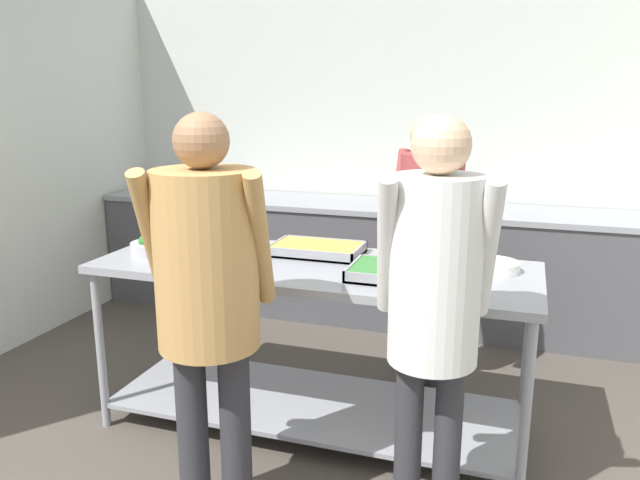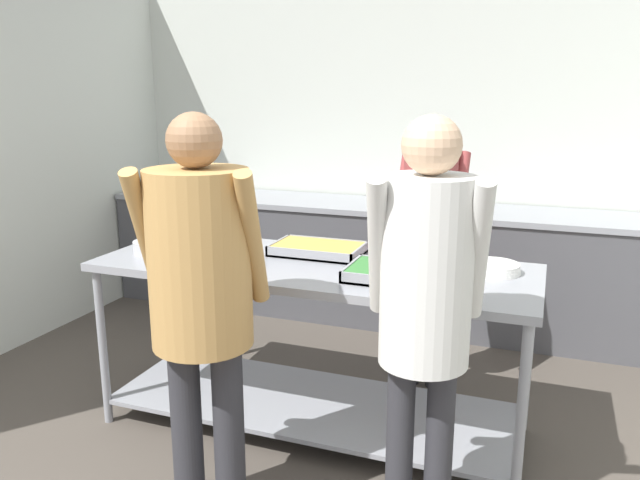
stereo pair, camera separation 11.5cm
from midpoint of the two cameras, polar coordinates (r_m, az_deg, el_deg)
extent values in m
cube|color=silver|center=(5.01, 5.83, 8.81)|extent=(4.59, 0.06, 2.65)
cube|color=#4C4C51|center=(4.81, 4.61, -2.21)|extent=(4.43, 0.62, 0.86)
cube|color=gray|center=(4.71, 4.72, 3.06)|extent=(4.43, 0.65, 0.04)
cube|color=black|center=(4.74, 3.07, 3.26)|extent=(0.52, 0.37, 0.02)
cube|color=gray|center=(3.12, -1.63, -2.56)|extent=(2.19, 0.80, 0.04)
cube|color=gray|center=(3.40, -1.55, -14.79)|extent=(2.11, 0.72, 0.02)
cylinder|color=gray|center=(3.47, -20.33, -9.49)|extent=(0.04, 0.04, 0.85)
cylinder|color=gray|center=(2.79, 17.13, -15.11)|extent=(0.04, 0.04, 0.85)
cylinder|color=gray|center=(4.00, -14.12, -5.98)|extent=(0.04, 0.04, 0.85)
cylinder|color=gray|center=(3.42, 17.47, -9.61)|extent=(0.04, 0.04, 0.85)
cylinder|color=#B2B2B7|center=(3.42, -15.90, -0.72)|extent=(0.24, 0.24, 0.07)
sphere|color=#2D702D|center=(3.38, -15.26, -0.04)|extent=(0.07, 0.07, 0.07)
sphere|color=#2D702D|center=(3.46, -16.04, 0.25)|extent=(0.05, 0.05, 0.05)
sphere|color=#2D702D|center=(3.38, -16.70, -0.10)|extent=(0.06, 0.06, 0.06)
cylinder|color=gray|center=(3.17, -11.44, -1.39)|extent=(0.25, 0.25, 0.09)
cylinder|color=brown|center=(3.16, -11.47, -0.75)|extent=(0.22, 0.22, 0.01)
cylinder|color=black|center=(3.07, -8.27, -1.11)|extent=(0.14, 0.02, 0.02)
cube|color=gray|center=(3.30, -1.26, -1.19)|extent=(0.47, 0.30, 0.01)
cube|color=gold|center=(3.29, -1.26, -0.76)|extent=(0.45, 0.28, 0.04)
cube|color=gray|center=(3.16, -2.13, -1.44)|extent=(0.47, 0.01, 0.05)
cube|color=gray|center=(3.42, -0.45, -0.25)|extent=(0.47, 0.01, 0.05)
cube|color=gray|center=(3.37, -4.94, -0.51)|extent=(0.01, 0.30, 0.05)
cube|color=gray|center=(3.22, 2.59, -1.14)|extent=(0.01, 0.30, 0.05)
cube|color=gray|center=(2.89, 6.32, -3.38)|extent=(0.47, 0.33, 0.01)
cube|color=#387A38|center=(2.89, 6.33, -2.90)|extent=(0.45, 0.30, 0.04)
cube|color=gray|center=(2.74, 5.63, -3.86)|extent=(0.47, 0.01, 0.05)
cube|color=gray|center=(3.04, 6.95, -2.16)|extent=(0.47, 0.01, 0.05)
cube|color=gray|center=(2.94, 1.93, -2.58)|extent=(0.01, 0.33, 0.05)
cube|color=gray|center=(2.85, 10.86, -3.35)|extent=(0.01, 0.33, 0.05)
cylinder|color=white|center=(3.09, 14.54, -2.65)|extent=(0.25, 0.25, 0.01)
cylinder|color=white|center=(3.08, 14.55, -2.44)|extent=(0.25, 0.25, 0.01)
cylinder|color=white|center=(3.08, 14.56, -2.22)|extent=(0.24, 0.24, 0.01)
cylinder|color=white|center=(3.08, 14.58, -2.01)|extent=(0.24, 0.24, 0.01)
cylinder|color=#2D2D33|center=(2.58, 6.72, -18.40)|extent=(0.11, 0.11, 0.75)
cylinder|color=#2D2D33|center=(2.58, 10.22, -18.48)|extent=(0.11, 0.11, 0.75)
cylinder|color=silver|center=(2.26, 4.69, -0.68)|extent=(0.13, 0.32, 0.57)
cylinder|color=silver|center=(2.27, 13.63, -0.95)|extent=(0.13, 0.32, 0.57)
cylinder|color=silver|center=(2.28, 9.10, -2.81)|extent=(0.33, 0.33, 0.70)
sphere|color=tan|center=(2.20, 9.54, 8.60)|extent=(0.21, 0.21, 0.21)
cylinder|color=#2D2D33|center=(2.74, -12.79, -16.53)|extent=(0.13, 0.13, 0.75)
cylinder|color=#2D2D33|center=(2.69, -8.99, -16.91)|extent=(0.13, 0.13, 0.75)
cylinder|color=tan|center=(2.48, -16.41, 0.16)|extent=(0.14, 0.32, 0.57)
cylinder|color=tan|center=(2.36, -6.88, -0.05)|extent=(0.14, 0.32, 0.57)
cylinder|color=tan|center=(2.44, -11.67, -1.81)|extent=(0.40, 0.40, 0.70)
sphere|color=#8C6647|center=(2.36, -12.20, 8.86)|extent=(0.21, 0.21, 0.21)
cylinder|color=#2D2D33|center=(3.78, 9.39, -7.94)|extent=(0.10, 0.10, 0.72)
cylinder|color=#2D2D33|center=(3.81, 7.37, -7.71)|extent=(0.10, 0.10, 0.72)
cylinder|color=#993D3D|center=(3.56, 11.35, 3.56)|extent=(0.08, 0.31, 0.54)
cylinder|color=#993D3D|center=(3.62, 6.30, 3.93)|extent=(0.08, 0.31, 0.54)
cylinder|color=#993D3D|center=(3.60, 8.76, 2.52)|extent=(0.30, 0.30, 0.67)
sphere|color=tan|center=(3.54, 9.01, 9.50)|extent=(0.21, 0.21, 0.21)
cylinder|color=#23602D|center=(4.63, 11.35, 4.04)|extent=(0.06, 0.06, 0.18)
cone|color=#23602D|center=(4.61, 11.42, 5.56)|extent=(0.05, 0.05, 0.07)
cylinder|color=black|center=(4.61, 11.44, 6.09)|extent=(0.03, 0.03, 0.02)
camera|label=1|loc=(0.06, -91.03, -0.25)|focal=35.00mm
camera|label=2|loc=(0.06, 88.97, 0.25)|focal=35.00mm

